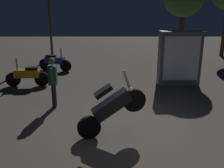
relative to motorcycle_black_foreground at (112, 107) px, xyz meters
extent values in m
plane|color=#4C443D|center=(0.55, 0.23, -0.74)|extent=(40.00, 40.00, 0.00)
cylinder|color=black|center=(-0.53, -0.13, -0.46)|extent=(0.57, 0.23, 0.56)
cylinder|color=black|center=(0.54, 0.13, 0.12)|extent=(0.57, 0.23, 0.56)
cube|color=black|center=(0.00, 0.00, 0.06)|extent=(1.01, 0.52, 0.76)
cube|color=black|center=(-0.19, -0.05, 0.40)|extent=(0.47, 0.33, 0.32)
cylinder|color=gray|center=(0.34, 0.08, 0.66)|extent=(0.21, 0.11, 0.44)
sphere|color=#F2EABF|center=(0.44, 0.11, 0.40)|extent=(0.12, 0.12, 0.12)
cylinder|color=black|center=(-3.24, 6.53, -0.46)|extent=(0.57, 0.25, 0.56)
cylinder|color=black|center=(-2.19, 6.22, -0.46)|extent=(0.57, 0.25, 0.56)
cube|color=navy|center=(-2.71, 6.38, -0.23)|extent=(1.00, 0.55, 0.30)
cube|color=black|center=(-2.91, 6.43, -0.03)|extent=(0.49, 0.35, 0.10)
cylinder|color=gray|center=(-2.38, 6.28, 0.14)|extent=(0.07, 0.07, 0.45)
sphere|color=#F2EABF|center=(-2.28, 6.25, -0.18)|extent=(0.12, 0.12, 0.12)
cylinder|color=black|center=(-2.72, 3.98, -0.46)|extent=(0.56, 0.13, 0.56)
cylinder|color=black|center=(-3.82, 3.92, -0.46)|extent=(0.56, 0.13, 0.56)
cube|color=orange|center=(-3.27, 3.95, -0.23)|extent=(0.97, 0.36, 0.30)
cube|color=black|center=(-3.07, 3.96, -0.03)|extent=(0.45, 0.27, 0.10)
cylinder|color=gray|center=(-3.62, 3.93, 0.14)|extent=(0.06, 0.06, 0.45)
sphere|color=#F2EABF|center=(-3.72, 3.92, -0.18)|extent=(0.12, 0.12, 0.12)
cylinder|color=black|center=(-1.76, 1.74, -0.37)|extent=(0.12, 0.12, 0.76)
cylinder|color=black|center=(-1.78, 1.90, -0.37)|extent=(0.12, 0.12, 0.76)
cube|color=#1E3F2D|center=(-1.77, 1.82, 0.29)|extent=(0.27, 0.38, 0.56)
sphere|color=brown|center=(-1.77, 1.82, 0.71)|extent=(0.21, 0.21, 0.21)
cylinder|color=#1E3F2D|center=(-1.75, 1.58, 0.32)|extent=(0.11, 0.18, 0.51)
cylinder|color=#1E3F2D|center=(-1.79, 2.06, 0.32)|extent=(0.11, 0.18, 0.51)
cylinder|color=#38383D|center=(-3.47, 9.13, 1.87)|extent=(0.14, 0.14, 5.22)
cylinder|color=#4C331E|center=(3.30, 6.79, 0.63)|extent=(0.24, 0.24, 2.75)
cube|color=#595960|center=(2.63, 4.18, 0.31)|extent=(1.61, 0.54, 2.10)
cube|color=white|center=(2.63, 3.91, 0.36)|extent=(1.34, 0.08, 1.68)
camera|label=1|loc=(0.01, -5.58, 2.30)|focal=41.03mm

